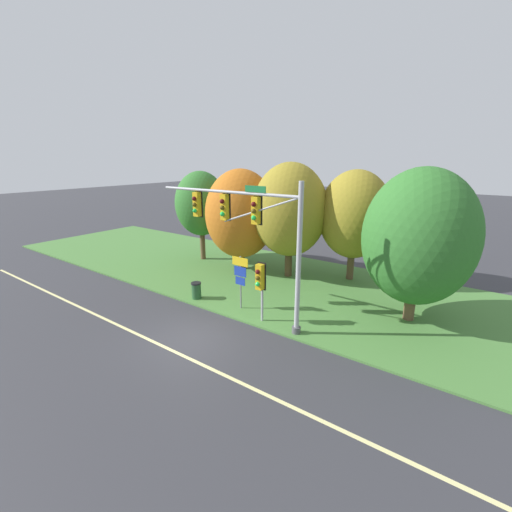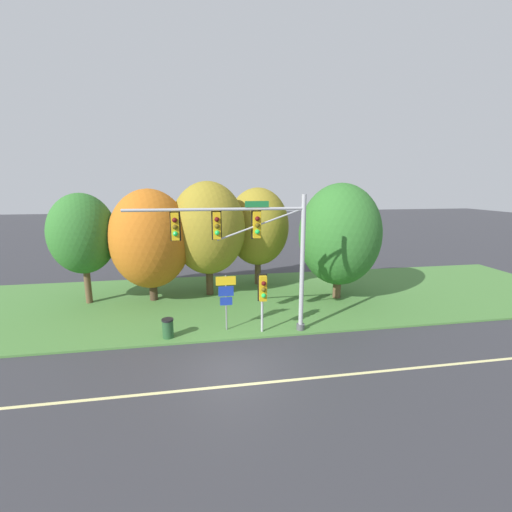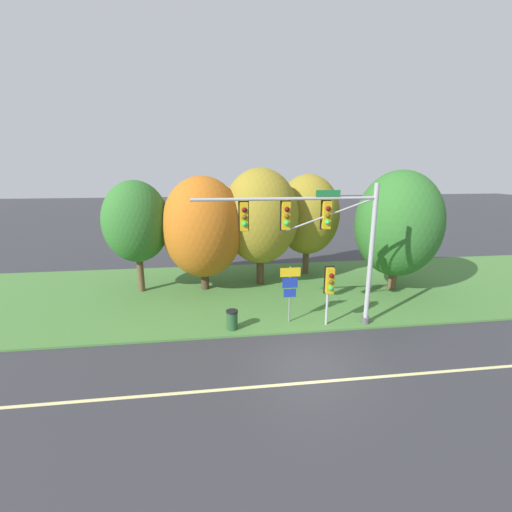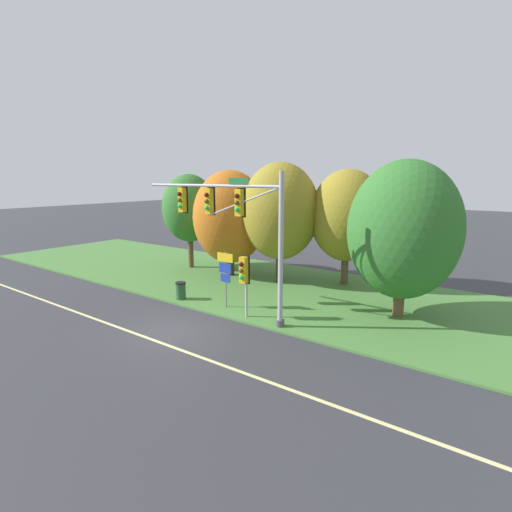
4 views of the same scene
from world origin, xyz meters
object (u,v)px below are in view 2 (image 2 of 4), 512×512
object	(u,v)px
tree_mid_verge	(258,227)
tree_left_of_mast	(150,239)
route_sign_post	(226,294)
traffic_signal_mast	(249,240)
pedestrian_signal_near_kerb	(263,292)
tree_behind_signpost	(208,228)
trash_bin	(168,328)
tree_nearest_road	(82,234)
tree_tall_centre	(340,235)

from	to	relation	value
tree_mid_verge	tree_left_of_mast	bearing A→B (deg)	-161.46
route_sign_post	tree_mid_verge	size ratio (longest dim) A/B	0.41
traffic_signal_mast	pedestrian_signal_near_kerb	distance (m)	2.60
traffic_signal_mast	tree_left_of_mast	xyz separation A→B (m)	(-5.21, 5.97, -0.75)
tree_behind_signpost	trash_bin	world-z (taller)	tree_behind_signpost
tree_left_of_mast	trash_bin	world-z (taller)	tree_left_of_mast
tree_left_of_mast	tree_behind_signpost	world-z (taller)	tree_behind_signpost
tree_nearest_road	tree_behind_signpost	bearing A→B (deg)	3.35
tree_nearest_road	tree_mid_verge	distance (m)	11.21
traffic_signal_mast	trash_bin	distance (m)	5.70
tree_left_of_mast	tree_behind_signpost	size ratio (longest dim) A/B	0.94
route_sign_post	tree_left_of_mast	size ratio (longest dim) A/B	0.41
tree_behind_signpost	tree_tall_centre	size ratio (longest dim) A/B	1.02
tree_behind_signpost	tree_mid_verge	xyz separation A→B (m)	(3.56, 1.83, -0.20)
pedestrian_signal_near_kerb	tree_nearest_road	distance (m)	11.71
tree_behind_signpost	tree_tall_centre	distance (m)	8.31
traffic_signal_mast	tree_nearest_road	distance (m)	10.94
tree_left_of_mast	tree_behind_signpost	bearing A→B (deg)	8.84
route_sign_post	tree_left_of_mast	bearing A→B (deg)	127.84
trash_bin	tree_nearest_road	bearing A→B (deg)	131.46
route_sign_post	trash_bin	world-z (taller)	route_sign_post
route_sign_post	tree_nearest_road	size ratio (longest dim) A/B	0.42
pedestrian_signal_near_kerb	tree_nearest_road	world-z (taller)	tree_nearest_road
route_sign_post	tree_left_of_mast	xyz separation A→B (m)	(-4.15, 5.35, 2.02)
traffic_signal_mast	pedestrian_signal_near_kerb	size ratio (longest dim) A/B	2.82
pedestrian_signal_near_kerb	tree_mid_verge	xyz separation A→B (m)	(1.24, 8.41, 2.07)
trash_bin	tree_tall_centre	bearing A→B (deg)	22.36
traffic_signal_mast	tree_nearest_road	xyz separation A→B (m)	(-9.08, 6.09, -0.36)
pedestrian_signal_near_kerb	tree_tall_centre	bearing A→B (deg)	38.13
traffic_signal_mast	tree_tall_centre	world-z (taller)	tree_tall_centre
route_sign_post	tree_mid_verge	bearing A→B (deg)	69.06
tree_mid_verge	trash_bin	xyz separation A→B (m)	(-5.79, -8.14, -3.73)
pedestrian_signal_near_kerb	tree_nearest_road	xyz separation A→B (m)	(-9.74, 6.14, 2.15)
tree_mid_verge	trash_bin	world-z (taller)	tree_mid_verge
pedestrian_signal_near_kerb	tree_behind_signpost	size ratio (longest dim) A/B	0.40
traffic_signal_mast	tree_nearest_road	size ratio (longest dim) A/B	1.25
trash_bin	tree_left_of_mast	bearing A→B (deg)	102.93
route_sign_post	tree_tall_centre	size ratio (longest dim) A/B	0.39
route_sign_post	tree_left_of_mast	distance (m)	7.06
tree_behind_signpost	tree_mid_verge	bearing A→B (deg)	27.24
tree_nearest_road	tree_behind_signpost	size ratio (longest dim) A/B	0.91
pedestrian_signal_near_kerb	tree_tall_centre	distance (m)	7.53
pedestrian_signal_near_kerb	trash_bin	size ratio (longest dim) A/B	3.18
tree_mid_verge	trash_bin	distance (m)	10.66
tree_tall_centre	trash_bin	xyz separation A→B (m)	(-10.27, -4.22, -3.62)
tree_tall_centre	tree_nearest_road	bearing A→B (deg)	173.89
tree_tall_centre	tree_left_of_mast	bearing A→B (deg)	172.45
trash_bin	route_sign_post	bearing A→B (deg)	8.32
route_sign_post	tree_behind_signpost	size ratio (longest dim) A/B	0.38
route_sign_post	trash_bin	bearing A→B (deg)	-171.68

